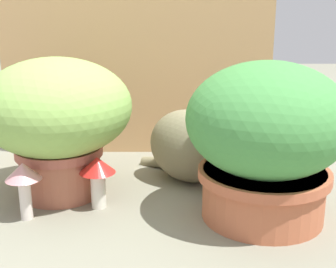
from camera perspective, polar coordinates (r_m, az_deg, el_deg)
ground_plane at (r=1.25m, az=-4.06°, el=-8.47°), size 6.00×6.00×0.00m
cardboard_backdrop at (r=1.59m, az=-4.00°, el=13.88°), size 0.94×0.03×0.92m
grass_planter at (r=1.27m, az=-13.73°, el=2.14°), size 0.41×0.41×0.38m
leafy_planter at (r=1.12m, az=12.21°, el=-0.42°), size 0.39×0.39×0.39m
cat at (r=1.35m, az=3.33°, el=-1.16°), size 0.32×0.31×0.32m
mushroom_ornament_red at (r=1.20m, az=-8.80°, el=-4.72°), size 0.09×0.09×0.14m
mushroom_ornament_pink at (r=1.17m, az=-17.63°, el=-5.22°), size 0.09×0.09×0.15m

